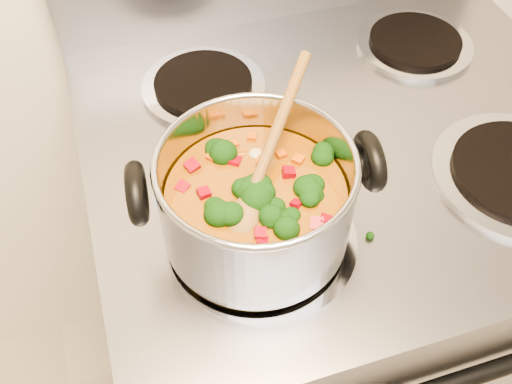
{
  "coord_description": "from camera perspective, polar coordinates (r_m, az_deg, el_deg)",
  "views": [
    {
      "loc": [
        -0.25,
        0.62,
        1.51
      ],
      "look_at": [
        -0.13,
        1.02,
        1.01
      ],
      "focal_mm": 40.0,
      "sensor_mm": 36.0,
      "label": 1
    }
  ],
  "objects": [
    {
      "name": "electric_range",
      "position": [
        1.21,
        6.6,
        -9.19
      ],
      "size": [
        0.78,
        0.7,
        1.08
      ],
      "color": "gray",
      "rests_on": "ground"
    },
    {
      "name": "wooden_spoon",
      "position": [
        0.64,
        0.3,
        1.69
      ],
      "size": [
        0.17,
        0.21,
        0.1
      ],
      "rotation": [
        0.0,
        0.0,
        0.9
      ],
      "color": "brown",
      "rests_on": "stockpot"
    },
    {
      "name": "cooktop_crumbs",
      "position": [
        0.82,
        -4.03,
        4.89
      ],
      "size": [
        0.15,
        0.03,
        0.01
      ],
      "color": "black",
      "rests_on": "electric_range"
    },
    {
      "name": "stockpot",
      "position": [
        0.66,
        -0.05,
        -0.77
      ],
      "size": [
        0.29,
        0.23,
        0.14
      ],
      "rotation": [
        0.0,
        0.0,
        -0.12
      ],
      "color": "#A9A9B1",
      "rests_on": "electric_range"
    }
  ]
}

